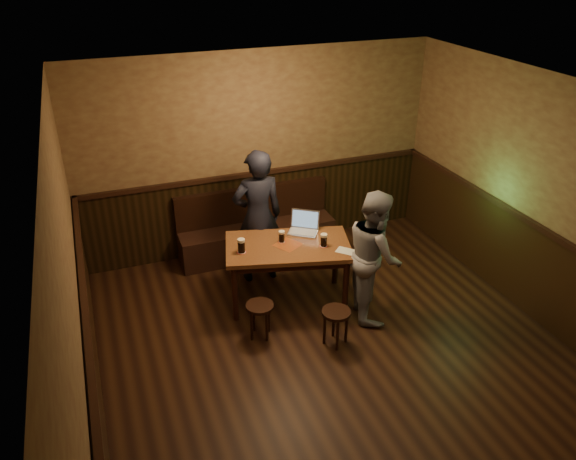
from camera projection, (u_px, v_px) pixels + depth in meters
The scene contains 12 objects.
room at pixel (347, 264), 5.50m from camera, with size 5.04×6.04×2.84m.
bench at pixel (256, 233), 7.96m from camera, with size 2.20×0.50×0.95m.
pub_table at pixel (288, 252), 6.73m from camera, with size 1.64×1.19×0.79m.
stool_left at pixel (260, 311), 6.26m from camera, with size 0.40×0.40×0.43m.
stool_right at pixel (336, 317), 6.15m from camera, with size 0.39×0.39×0.43m.
pint_left at pixel (241, 246), 6.48m from camera, with size 0.11×0.11×0.18m.
pint_mid at pixel (282, 236), 6.71m from camera, with size 0.09×0.09×0.15m.
pint_right at pixel (324, 240), 6.62m from camera, with size 0.10×0.10×0.16m.
laptop at pixel (304, 226), 6.96m from camera, with size 0.45×0.43×0.25m.
menu at pixel (346, 251), 6.55m from camera, with size 0.22×0.15×0.00m, color silver.
person_suit at pixel (258, 217), 7.11m from camera, with size 0.65×0.43×1.79m, color black.
person_grey at pixel (374, 255), 6.47m from camera, with size 0.77×0.60×1.59m, color gray.
Camera 1 is at (-2.20, -3.98, 4.07)m, focal length 35.00 mm.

